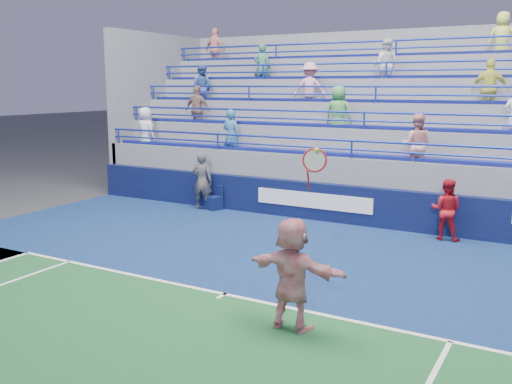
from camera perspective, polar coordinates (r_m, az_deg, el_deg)
The scene contains 7 objects.
ground at distance 10.89m, azimuth -3.17°, elevation -10.27°, with size 120.00×120.00×0.00m, color #333538.
sponsor_wall at distance 16.37m, azimuth 9.14°, elevation -1.25°, with size 18.00×0.32×1.10m.
bleacher_stand at distance 19.76m, azimuth 13.02°, elevation 3.56°, with size 18.00×5.60×6.13m.
judge_chair at distance 18.07m, azimuth -4.21°, elevation -1.01°, with size 0.55×0.56×0.77m.
tennis_player at distance 9.18m, azimuth 3.65°, elevation -8.15°, with size 1.75×0.65×2.97m.
line_judge at distance 18.03m, azimuth -5.41°, elevation 1.09°, with size 0.66×0.44×1.82m, color #131935.
ball_girl at distance 15.18m, azimuth 18.48°, elevation -1.69°, with size 0.77×0.60×1.58m, color #AE131D.
Camera 1 is at (5.50, -8.56, 3.88)m, focal length 40.00 mm.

